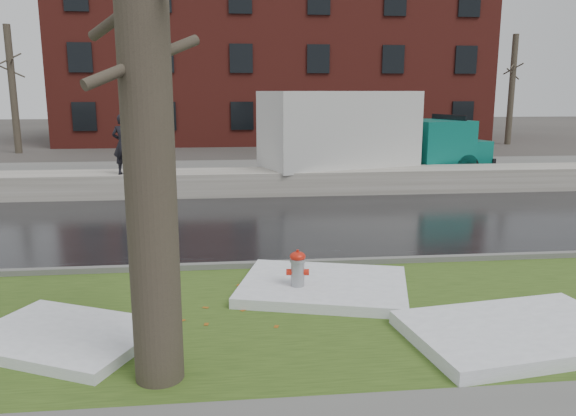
{
  "coord_description": "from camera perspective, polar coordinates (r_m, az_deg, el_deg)",
  "views": [
    {
      "loc": [
        -1.07,
        -8.81,
        3.19
      ],
      "look_at": [
        0.06,
        1.62,
        1.0
      ],
      "focal_mm": 35.0,
      "sensor_mm": 36.0,
      "label": 1
    }
  ],
  "objects": [
    {
      "name": "bg_tree_right",
      "position": [
        36.98,
        21.78,
        11.19
      ],
      "size": [
        1.4,
        1.62,
        6.5
      ],
      "color": "brown",
      "rests_on": "ground"
    },
    {
      "name": "snow_patch_near",
      "position": [
        9.11,
        3.66,
        -7.92
      ],
      "size": [
        3.04,
        2.62,
        0.16
      ],
      "primitive_type": "cube",
      "rotation": [
        0.0,
        0.0,
        -0.27
      ],
      "color": "white",
      "rests_on": "verge"
    },
    {
      "name": "road",
      "position": [
        13.72,
        -1.51,
        -1.59
      ],
      "size": [
        60.0,
        7.0,
        0.03
      ],
      "primitive_type": "cube",
      "color": "black",
      "rests_on": "ground"
    },
    {
      "name": "fire_hydrant",
      "position": [
        8.8,
        0.99,
        -6.44
      ],
      "size": [
        0.37,
        0.32,
        0.74
      ],
      "rotation": [
        0.0,
        0.0,
        -0.13
      ],
      "color": "#93959A",
      "rests_on": "verge"
    },
    {
      "name": "snow_patch_far",
      "position": [
        7.91,
        -21.84,
        -12.02
      ],
      "size": [
        2.67,
        2.39,
        0.14
      ],
      "primitive_type": "cube",
      "rotation": [
        0.0,
        0.0,
        -0.44
      ],
      "color": "white",
      "rests_on": "verge"
    },
    {
      "name": "box_truck",
      "position": [
        19.38,
        7.88,
        7.25
      ],
      "size": [
        9.62,
        4.52,
        3.2
      ],
      "rotation": [
        0.0,
        0.0,
        0.3
      ],
      "color": "black",
      "rests_on": "ground"
    },
    {
      "name": "snow_patch_side",
      "position": [
        8.0,
        22.38,
        -11.63
      ],
      "size": [
        3.03,
        2.19,
        0.18
      ],
      "primitive_type": "cube",
      "rotation": [
        0.0,
        0.0,
        0.15
      ],
      "color": "white",
      "rests_on": "verge"
    },
    {
      "name": "tree",
      "position": [
        5.95,
        -14.35,
        13.6
      ],
      "size": [
        1.31,
        1.45,
        6.7
      ],
      "rotation": [
        0.0,
        0.0,
        0.4
      ],
      "color": "brown",
      "rests_on": "verge"
    },
    {
      "name": "snowbank",
      "position": [
        17.76,
        -2.62,
        2.66
      ],
      "size": [
        60.0,
        1.6,
        0.75
      ],
      "primitive_type": "cube",
      "color": "#BCB6AC",
      "rests_on": "ground"
    },
    {
      "name": "curb",
      "position": [
        10.35,
        0.07,
        -5.76
      ],
      "size": [
        60.0,
        0.15,
        0.14
      ],
      "primitive_type": "cube",
      "color": "slate",
      "rests_on": "ground"
    },
    {
      "name": "bg_tree_left",
      "position": [
        32.69,
        -26.18,
        10.86
      ],
      "size": [
        1.4,
        1.62,
        6.5
      ],
      "color": "brown",
      "rests_on": "ground"
    },
    {
      "name": "brick_building",
      "position": [
        38.97,
        -1.67,
        14.44
      ],
      "size": [
        26.0,
        12.0,
        10.0
      ],
      "primitive_type": "cube",
      "color": "maroon",
      "rests_on": "ground"
    },
    {
      "name": "verge",
      "position": [
        8.26,
        1.78,
        -10.77
      ],
      "size": [
        60.0,
        4.5,
        0.04
      ],
      "primitive_type": "cube",
      "color": "#2E4617",
      "rests_on": "ground"
    },
    {
      "name": "ground",
      "position": [
        9.43,
        0.73,
        -7.99
      ],
      "size": [
        120.0,
        120.0,
        0.0
      ],
      "primitive_type": "plane",
      "color": "#47423D",
      "rests_on": "ground"
    },
    {
      "name": "parking_lot",
      "position": [
        22.06,
        -3.31,
        3.49
      ],
      "size": [
        60.0,
        9.0,
        0.03
      ],
      "primitive_type": "cube",
      "color": "slate",
      "rests_on": "ground"
    },
    {
      "name": "bg_tree_center",
      "position": [
        35.15,
        -14.51,
        11.65
      ],
      "size": [
        1.4,
        1.62,
        6.5
      ],
      "color": "brown",
      "rests_on": "ground"
    },
    {
      "name": "worker",
      "position": [
        17.38,
        -16.37,
        6.23
      ],
      "size": [
        0.71,
        0.52,
        1.8
      ],
      "primitive_type": "imported",
      "rotation": [
        0.0,
        0.0,
        2.99
      ],
      "color": "black",
      "rests_on": "snowbank"
    }
  ]
}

